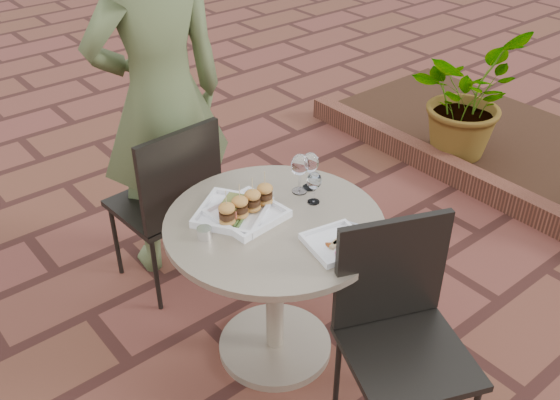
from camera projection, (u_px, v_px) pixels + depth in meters
ground at (325, 331)px, 3.01m from camera, size 60.00×60.00×0.00m
cafe_table at (275, 268)px, 2.66m from camera, size 0.90×0.90×0.73m
chair_far at (171, 195)px, 3.01m from camera, size 0.47×0.47×0.93m
chair_near at (399, 319)px, 2.31m from camera, size 0.58×0.58×0.93m
diner at (161, 99)px, 2.99m from camera, size 0.74×0.54×1.89m
plate_salmon at (233, 211)px, 2.54m from camera, size 0.37×0.37×0.07m
plate_sliders at (247, 208)px, 2.53m from camera, size 0.29×0.29×0.17m
plate_tuna at (337, 243)px, 2.38m from camera, size 0.25×0.25×0.03m
wine_glass_right at (314, 181)px, 2.58m from camera, size 0.06×0.06×0.15m
wine_glass_mid at (300, 166)px, 2.64m from camera, size 0.08×0.08×0.18m
wine_glass_far at (310, 164)px, 2.67m from camera, size 0.07×0.07×0.17m
steel_ramekin at (204, 233)px, 2.42m from camera, size 0.07×0.07×0.04m
cutlery_set at (360, 229)px, 2.47m from camera, size 0.13×0.20×0.00m
planter_curb at (476, 182)px, 4.01m from camera, size 0.12×3.00×0.15m
mulch_bed at (535, 155)px, 4.41m from camera, size 1.30×3.00×0.06m
potted_plant_a at (465, 96)px, 4.17m from camera, size 0.91×0.85×0.83m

